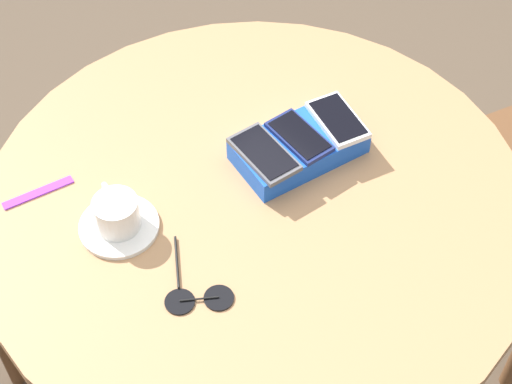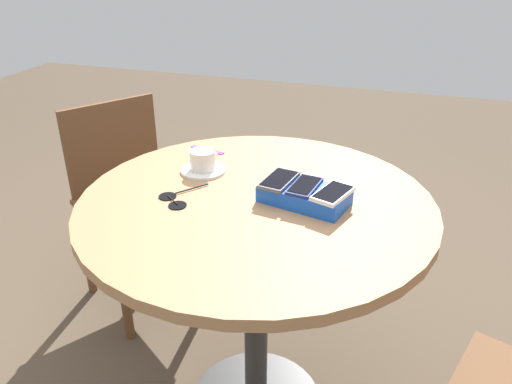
# 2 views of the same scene
# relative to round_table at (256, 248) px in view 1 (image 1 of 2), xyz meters

# --- Properties ---
(round_table) EXTENTS (0.93, 0.93, 0.77)m
(round_table) POSITION_rel_round_table_xyz_m (0.00, 0.00, 0.00)
(round_table) COLOR #2D2D2D
(round_table) RESTS_ON ground_plane
(phone_box) EXTENTS (0.24, 0.16, 0.04)m
(phone_box) POSITION_rel_round_table_xyz_m (-0.12, -0.02, 0.16)
(phone_box) COLOR blue
(phone_box) RESTS_ON round_table
(phone_white) EXTENTS (0.10, 0.13, 0.01)m
(phone_white) POSITION_rel_round_table_xyz_m (-0.20, -0.00, 0.19)
(phone_white) COLOR silver
(phone_white) RESTS_ON phone_box
(phone_navy) EXTENTS (0.08, 0.12, 0.01)m
(phone_navy) POSITION_rel_round_table_xyz_m (-0.12, -0.02, 0.18)
(phone_navy) COLOR navy
(phone_navy) RESTS_ON phone_box
(phone_gray) EXTENTS (0.09, 0.14, 0.01)m
(phone_gray) POSITION_rel_round_table_xyz_m (-0.05, -0.03, 0.18)
(phone_gray) COLOR #515156
(phone_gray) RESTS_ON phone_box
(saucer) EXTENTS (0.13, 0.13, 0.01)m
(saucer) POSITION_rel_round_table_xyz_m (0.20, -0.11, 0.14)
(saucer) COLOR silver
(saucer) RESTS_ON round_table
(coffee_cup) EXTENTS (0.07, 0.10, 0.06)m
(coffee_cup) POSITION_rel_round_table_xyz_m (0.20, -0.12, 0.17)
(coffee_cup) COLOR silver
(coffee_cup) RESTS_ON saucer
(lanyard_strap) EXTENTS (0.12, 0.05, 0.00)m
(lanyard_strap) POSITION_rel_round_table_xyz_m (0.25, -0.27, 0.14)
(lanyard_strap) COLOR purple
(lanyard_strap) RESTS_ON round_table
(sunglasses) EXTENTS (0.10, 0.16, 0.01)m
(sunglasses) POSITION_rel_round_table_xyz_m (0.20, 0.07, 0.14)
(sunglasses) COLOR black
(sunglasses) RESTS_ON round_table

